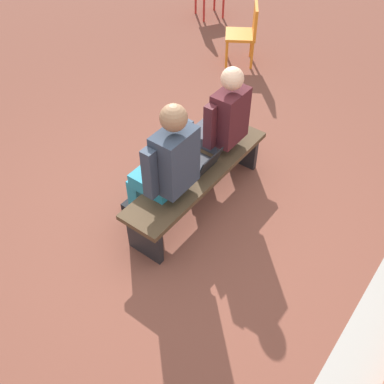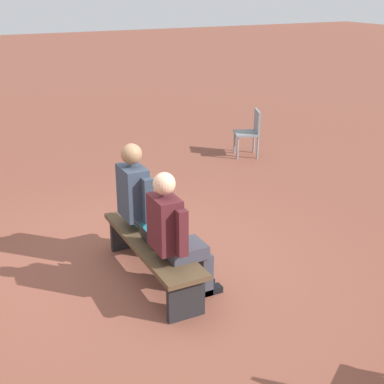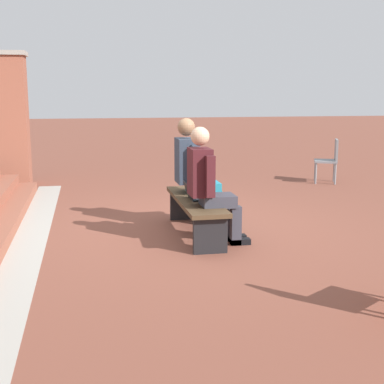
% 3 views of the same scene
% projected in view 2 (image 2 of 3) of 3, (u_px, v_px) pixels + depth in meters
% --- Properties ---
extents(ground_plane, '(60.00, 60.00, 0.00)m').
position_uv_depth(ground_plane, '(132.00, 268.00, 5.93)').
color(ground_plane, brown).
extents(bench, '(1.80, 0.44, 0.45)m').
position_uv_depth(bench, '(152.00, 249.00, 5.58)').
color(bench, '#4C3823').
rests_on(bench, ground).
extents(person_student, '(0.54, 0.69, 1.35)m').
position_uv_depth(person_student, '(175.00, 233.00, 5.11)').
color(person_student, '#383842').
rests_on(person_student, ground).
extents(person_adult, '(0.58, 0.73, 1.40)m').
position_uv_depth(person_adult, '(143.00, 201.00, 5.80)').
color(person_adult, teal).
rests_on(person_adult, ground).
extents(laptop, '(0.32, 0.29, 0.21)m').
position_uv_depth(laptop, '(153.00, 239.00, 5.48)').
color(laptop, black).
rests_on(laptop, bench).
extents(plastic_chair_far_left, '(0.55, 0.55, 0.84)m').
position_uv_depth(plastic_chair_far_left, '(251.00, 130.00, 9.60)').
color(plastic_chair_far_left, gray).
rests_on(plastic_chair_far_left, ground).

